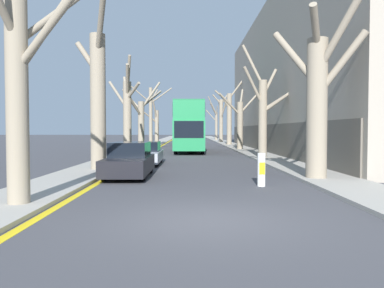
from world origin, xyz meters
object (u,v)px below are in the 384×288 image
Objects in this scene: street_tree_right_0 at (318,96)px; street_tree_right_2 at (240,122)px; double_decker_bus at (189,125)px; street_tree_right_4 at (221,118)px; street_tree_left_3 at (141,119)px; street_tree_right_1 at (264,112)px; street_tree_left_5 at (156,125)px; parked_car_1 at (145,153)px; street_tree_right_3 at (229,116)px; street_tree_left_0 at (19,69)px; street_tree_left_2 at (127,112)px; street_tree_left_4 at (151,114)px; parked_car_0 at (130,160)px; street_tree_right_5 at (216,123)px; street_tree_left_1 at (98,94)px; traffic_bollard at (261,170)px.

street_tree_right_2 is (-0.02, 22.65, -0.50)m from street_tree_right_0.
street_tree_right_0 reaches higher than double_decker_bus.
street_tree_left_3 is at bearing -111.45° from street_tree_right_4.
street_tree_right_1 reaches higher than street_tree_right_4.
street_tree_left_5 is 29.88m from parked_car_1.
street_tree_right_3 reaches higher than street_tree_right_0.
street_tree_left_0 is 0.99× the size of street_tree_left_2.
street_tree_right_1 is 1.29× the size of street_tree_right_2.
street_tree_right_0 reaches higher than street_tree_left_2.
street_tree_left_2 is 9.79m from street_tree_right_1.
street_tree_left_0 reaches higher than parked_car_1.
street_tree_right_0 is 34.05m from street_tree_right_3.
street_tree_left_4 reaches higher than parked_car_1.
street_tree_left_3 is at bearing -89.85° from street_tree_left_4.
street_tree_right_0 is 8.31m from parked_car_0.
street_tree_right_2 is at bearing -90.12° from street_tree_right_4.
parked_car_1 is at bearing -152.01° from street_tree_right_1.
street_tree_right_1 is at bearing -89.77° from street_tree_right_5.
street_tree_left_2 is 0.89× the size of street_tree_right_1.
street_tree_left_5 is 12.76m from street_tree_right_4.
street_tree_left_1 reaches higher than street_tree_left_5.
street_tree_left_1 reaches higher than street_tree_right_4.
street_tree_left_5 is (-0.21, 42.14, -0.84)m from street_tree_left_0.
street_tree_right_1 is (9.70, 7.96, -0.44)m from street_tree_left_1.
street_tree_right_2 is at bearing 47.24° from street_tree_left_2.
street_tree_left_0 is 51.17m from street_tree_right_4.
street_tree_left_1 reaches higher than street_tree_left_2.
parked_car_0 is at bearing -97.93° from double_decker_bus.
traffic_bollard is (7.06, -4.94, -3.17)m from street_tree_left_1.
street_tree_left_4 reaches higher than street_tree_right_0.
street_tree_right_0 is at bearing -90.50° from street_tree_right_1.
double_decker_bus reaches higher than parked_car_0.
street_tree_right_1 is (9.78, -18.11, -0.64)m from street_tree_left_4.
street_tree_left_2 is at bearing -114.12° from street_tree_right_3.
street_tree_left_5 is 17.29m from street_tree_right_2.
street_tree_left_3 is 13.58m from parked_car_1.
street_tree_left_4 is at bearing 90.15° from street_tree_left_3.
street_tree_right_3 is 2.01× the size of parked_car_1.
parked_car_1 is (-0.00, 5.86, -0.06)m from parked_car_0.
street_tree_left_0 is 0.66× the size of double_decker_bus.
traffic_bollard is at bearing -62.65° from street_tree_left_2.
street_tree_right_2 is (9.51, 27.84, -0.72)m from street_tree_left_0.
street_tree_left_3 is at bearing 90.05° from street_tree_left_2.
street_tree_left_1 is 4.14m from parked_car_0.
street_tree_left_2 is at bearing -102.25° from street_tree_right_5.
street_tree_left_1 reaches higher than street_tree_left_0.
street_tree_right_3 reaches higher than street_tree_left_0.
double_decker_bus is at bearing 78.50° from parked_car_1.
street_tree_left_0 is at bearing -98.74° from street_tree_right_5.
street_tree_right_4 is 38.80m from parked_car_1.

